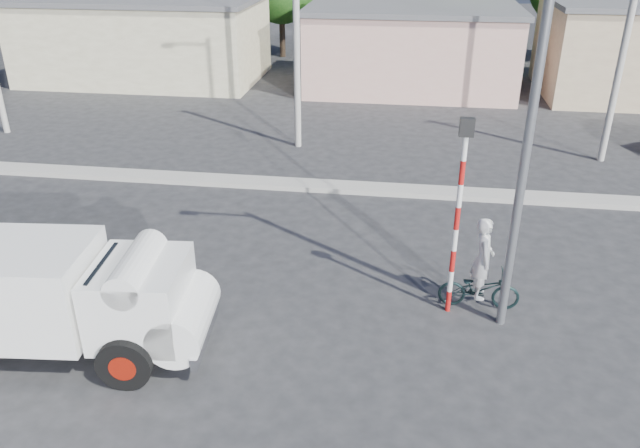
# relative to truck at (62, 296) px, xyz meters

# --- Properties ---
(ground_plane) EXTENTS (120.00, 120.00, 0.00)m
(ground_plane) POSITION_rel_truck_xyz_m (4.25, 1.02, -1.28)
(ground_plane) COLOR #262629
(ground_plane) RESTS_ON ground
(median) EXTENTS (40.00, 0.80, 0.16)m
(median) POSITION_rel_truck_xyz_m (4.25, 9.02, -1.20)
(median) COLOR #99968E
(median) RESTS_ON ground
(truck) EXTENTS (5.75, 2.64, 2.30)m
(truck) POSITION_rel_truck_xyz_m (0.00, 0.00, 0.00)
(truck) COLOR black
(truck) RESTS_ON ground
(bicycle) EXTENTS (1.76, 0.62, 0.92)m
(bicycle) POSITION_rel_truck_xyz_m (8.10, 2.77, -0.82)
(bicycle) COLOR black
(bicycle) RESTS_ON ground
(cyclist) EXTENTS (0.45, 0.68, 1.87)m
(cyclist) POSITION_rel_truck_xyz_m (8.10, 2.77, -0.35)
(cyclist) COLOR silver
(cyclist) RESTS_ON ground
(traffic_pole) EXTENTS (0.28, 0.18, 4.36)m
(traffic_pole) POSITION_rel_truck_xyz_m (7.45, 2.52, 1.32)
(traffic_pole) COLOR red
(traffic_pole) RESTS_ON ground
(streetlight) EXTENTS (2.34, 0.22, 9.00)m
(streetlight) POSITION_rel_truck_xyz_m (8.39, 2.22, 3.68)
(streetlight) COLOR slate
(streetlight) RESTS_ON ground
(building_row) EXTENTS (37.80, 7.30, 4.44)m
(building_row) POSITION_rel_truck_xyz_m (5.35, 23.02, 0.86)
(building_row) COLOR #BCB28E
(building_row) RESTS_ON ground
(utility_poles) EXTENTS (35.40, 0.24, 8.00)m
(utility_poles) POSITION_rel_truck_xyz_m (7.50, 13.02, 2.79)
(utility_poles) COLOR #99968E
(utility_poles) RESTS_ON ground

